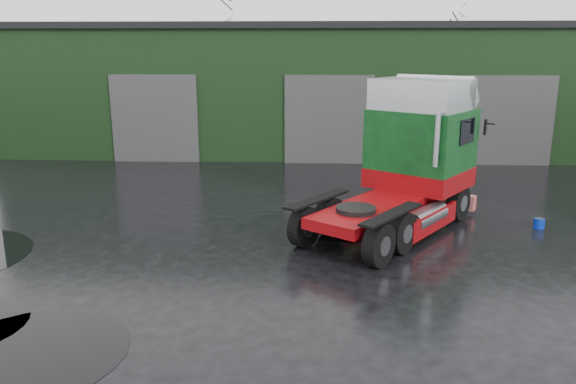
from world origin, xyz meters
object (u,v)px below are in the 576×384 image
(wash_bucket, at_px, (539,223))
(warehouse, at_px, (327,85))
(hero_tractor, at_px, (389,158))
(tree_back_b, at_px, (436,68))
(tree_back_a, at_px, (214,53))

(wash_bucket, bearing_deg, warehouse, 111.64)
(warehouse, height_order, wash_bucket, warehouse)
(hero_tractor, relative_size, tree_back_b, 0.94)
(warehouse, xyz_separation_m, hero_tractor, (1.50, -15.89, -0.97))
(warehouse, bearing_deg, hero_tractor, -84.60)
(wash_bucket, xyz_separation_m, tree_back_b, (1.92, 25.32, 3.60))
(warehouse, distance_m, tree_back_b, 12.82)
(hero_tractor, bearing_deg, tree_back_b, 111.80)
(warehouse, bearing_deg, tree_back_b, 51.34)
(wash_bucket, distance_m, tree_back_b, 25.65)
(wash_bucket, relative_size, tree_back_a, 0.03)
(wash_bucket, xyz_separation_m, tree_back_a, (-14.08, 25.32, 4.60))
(warehouse, xyz_separation_m, tree_back_b, (8.00, 10.00, 0.59))
(hero_tractor, bearing_deg, wash_bucket, 42.94)
(tree_back_a, bearing_deg, hero_tractor, -69.85)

